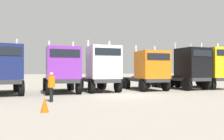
{
  "coord_description": "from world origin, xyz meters",
  "views": [
    {
      "loc": [
        -7.07,
        -15.3,
        1.78
      ],
      "look_at": [
        0.94,
        3.9,
        1.82
      ],
      "focal_mm": 37.81,
      "sensor_mm": 36.0,
      "label": 1
    }
  ],
  "objects_px": {
    "semi_truck_yellow": "(214,68)",
    "visitor_in_hivis": "(51,85)",
    "semi_truck_navy": "(3,69)",
    "semi_truck_orange": "(149,70)",
    "traffic_cone_near": "(45,104)",
    "semi_truck_purple": "(62,70)",
    "semi_truck_black": "(188,68)",
    "semi_truck_white": "(101,69)"
  },
  "relations": [
    {
      "from": "semi_truck_black",
      "to": "traffic_cone_near",
      "type": "xyz_separation_m",
      "value": [
        -13.82,
        -7.32,
        -1.64
      ]
    },
    {
      "from": "traffic_cone_near",
      "to": "visitor_in_hivis",
      "type": "bearing_deg",
      "value": 77.2
    },
    {
      "from": "semi_truck_purple",
      "to": "semi_truck_orange",
      "type": "relative_size",
      "value": 1.0
    },
    {
      "from": "semi_truck_purple",
      "to": "traffic_cone_near",
      "type": "distance_m",
      "value": 8.51
    },
    {
      "from": "semi_truck_navy",
      "to": "semi_truck_orange",
      "type": "relative_size",
      "value": 1.02
    },
    {
      "from": "semi_truck_navy",
      "to": "semi_truck_white",
      "type": "distance_m",
      "value": 7.39
    },
    {
      "from": "semi_truck_orange",
      "to": "visitor_in_hivis",
      "type": "height_order",
      "value": "semi_truck_orange"
    },
    {
      "from": "semi_truck_yellow",
      "to": "traffic_cone_near",
      "type": "xyz_separation_m",
      "value": [
        -16.75,
        -7.04,
        -1.67
      ]
    },
    {
      "from": "semi_truck_purple",
      "to": "semi_truck_orange",
      "type": "distance_m",
      "value": 7.65
    },
    {
      "from": "semi_truck_white",
      "to": "semi_truck_black",
      "type": "height_order",
      "value": "semi_truck_black"
    },
    {
      "from": "semi_truck_yellow",
      "to": "semi_truck_orange",
      "type": "bearing_deg",
      "value": -88.51
    },
    {
      "from": "visitor_in_hivis",
      "to": "semi_truck_orange",
      "type": "bearing_deg",
      "value": 42.0
    },
    {
      "from": "semi_truck_white",
      "to": "semi_truck_yellow",
      "type": "distance_m",
      "value": 11.32
    },
    {
      "from": "semi_truck_orange",
      "to": "semi_truck_yellow",
      "type": "distance_m",
      "value": 6.91
    },
    {
      "from": "semi_truck_orange",
      "to": "traffic_cone_near",
      "type": "relative_size",
      "value": 9.04
    },
    {
      "from": "semi_truck_purple",
      "to": "visitor_in_hivis",
      "type": "relative_size",
      "value": 3.59
    },
    {
      "from": "semi_truck_navy",
      "to": "semi_truck_orange",
      "type": "bearing_deg",
      "value": 83.78
    },
    {
      "from": "semi_truck_black",
      "to": "visitor_in_hivis",
      "type": "bearing_deg",
      "value": -74.63
    },
    {
      "from": "semi_truck_orange",
      "to": "traffic_cone_near",
      "type": "distance_m",
      "value": 12.69
    },
    {
      "from": "semi_truck_yellow",
      "to": "traffic_cone_near",
      "type": "height_order",
      "value": "semi_truck_yellow"
    },
    {
      "from": "semi_truck_white",
      "to": "traffic_cone_near",
      "type": "distance_m",
      "value": 9.94
    },
    {
      "from": "semi_truck_yellow",
      "to": "semi_truck_black",
      "type": "bearing_deg",
      "value": -87.46
    },
    {
      "from": "semi_truck_navy",
      "to": "semi_truck_orange",
      "type": "xyz_separation_m",
      "value": [
        11.8,
        -0.46,
        -0.07
      ]
    },
    {
      "from": "visitor_in_hivis",
      "to": "traffic_cone_near",
      "type": "height_order",
      "value": "visitor_in_hivis"
    },
    {
      "from": "semi_truck_navy",
      "to": "semi_truck_yellow",
      "type": "relative_size",
      "value": 0.96
    },
    {
      "from": "semi_truck_purple",
      "to": "semi_truck_navy",
      "type": "bearing_deg",
      "value": -88.96
    },
    {
      "from": "semi_truck_yellow",
      "to": "visitor_in_hivis",
      "type": "relative_size",
      "value": 3.81
    },
    {
      "from": "semi_truck_orange",
      "to": "semi_truck_navy",
      "type": "bearing_deg",
      "value": -88.02
    },
    {
      "from": "semi_truck_orange",
      "to": "visitor_in_hivis",
      "type": "bearing_deg",
      "value": -59.76
    },
    {
      "from": "semi_truck_yellow",
      "to": "visitor_in_hivis",
      "type": "distance_m",
      "value": 16.44
    },
    {
      "from": "semi_truck_white",
      "to": "traffic_cone_near",
      "type": "bearing_deg",
      "value": -31.99
    },
    {
      "from": "semi_truck_navy",
      "to": "visitor_in_hivis",
      "type": "distance_m",
      "value": 5.67
    },
    {
      "from": "semi_truck_orange",
      "to": "semi_truck_white",
      "type": "bearing_deg",
      "value": -90.0
    },
    {
      "from": "visitor_in_hivis",
      "to": "semi_truck_white",
      "type": "bearing_deg",
      "value": 61.36
    },
    {
      "from": "visitor_in_hivis",
      "to": "traffic_cone_near",
      "type": "bearing_deg",
      "value": -86.84
    },
    {
      "from": "semi_truck_white",
      "to": "traffic_cone_near",
      "type": "height_order",
      "value": "semi_truck_white"
    },
    {
      "from": "semi_truck_purple",
      "to": "semi_truck_yellow",
      "type": "distance_m",
      "value": 14.54
    },
    {
      "from": "semi_truck_orange",
      "to": "semi_truck_yellow",
      "type": "bearing_deg",
      "value": 87.75
    },
    {
      "from": "semi_truck_purple",
      "to": "semi_truck_yellow",
      "type": "bearing_deg",
      "value": 89.87
    },
    {
      "from": "semi_truck_purple",
      "to": "traffic_cone_near",
      "type": "relative_size",
      "value": 9.05
    },
    {
      "from": "semi_truck_purple",
      "to": "semi_truck_black",
      "type": "relative_size",
      "value": 0.97
    },
    {
      "from": "semi_truck_navy",
      "to": "semi_truck_purple",
      "type": "xyz_separation_m",
      "value": [
        4.16,
        -0.21,
        -0.03
      ]
    }
  ]
}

